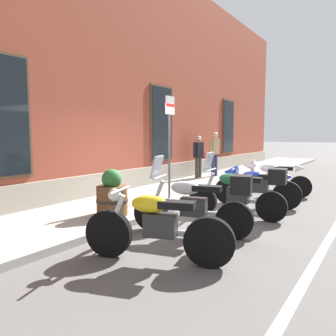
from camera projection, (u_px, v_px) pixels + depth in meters
name	position (u px, v px, depth m)	size (l,w,h in m)	color
ground_plane	(180.00, 210.00, 7.53)	(140.00, 140.00, 0.00)	#565451
sidewalk	(138.00, 201.00, 8.21)	(33.33, 2.47, 0.13)	gray
lane_stripe	(333.00, 233.00, 5.74)	(33.33, 0.12, 0.01)	silver
brick_pub_facade	(33.00, 74.00, 10.22)	(27.33, 6.13, 7.25)	brown
motorcycle_yellow_naked	(156.00, 227.00, 4.41)	(0.87, 2.03, 0.99)	black
motorcycle_silver_touring	(198.00, 203.00, 5.57)	(0.88, 2.09, 1.37)	black
motorcycle_green_touring	(241.00, 191.00, 6.68)	(0.70, 2.06, 1.36)	black
motorcycle_blue_sport	(254.00, 184.00, 7.84)	(0.63, 2.06, 0.98)	black
motorcycle_white_sport	(270.00, 176.00, 9.16)	(0.76, 2.02, 1.04)	black
pedestrian_dark_jacket	(199.00, 154.00, 12.11)	(0.66, 0.24, 1.56)	#38332D
pedestrian_tan_coat	(215.00, 151.00, 12.53)	(0.66, 0.26, 1.70)	#2D3351
parking_sign	(170.00, 133.00, 8.06)	(0.36, 0.07, 2.58)	#4C4C51
barrel_planter	(112.00, 196.00, 6.50)	(0.65, 0.65, 0.93)	brown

